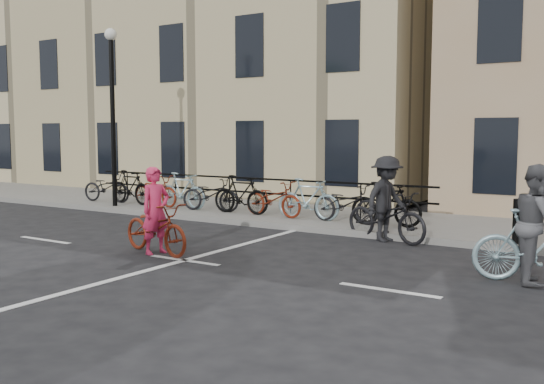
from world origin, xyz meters
The scene contains 9 objects.
ground centered at (0.00, 0.00, 0.00)m, with size 120.00×120.00×0.00m, color black.
sidewalk centered at (-4.00, 6.00, 0.07)m, with size 46.00×4.00×0.15m, color slate.
building_west centered at (-9.00, 13.00, 5.15)m, with size 20.00×10.00×10.00m, color tan.
lamp_post centered at (-6.50, 4.40, 3.49)m, with size 0.36×0.36×5.28m.
bollard_east centered at (5.00, 4.25, 0.60)m, with size 0.14×0.14×0.90m, color black.
parked_bikes centered at (-2.82, 5.04, 0.65)m, with size 11.45×1.23×1.05m.
cyclist_pink centered at (-0.91, 0.22, 0.59)m, with size 2.01×1.04×1.70m.
cyclist_grey centered at (5.78, 1.67, 0.76)m, with size 2.02×1.07×1.88m.
cyclist_dark centered at (2.40, 3.90, 0.73)m, with size 2.22×1.35×1.86m.
Camera 1 is at (7.26, -8.46, 2.36)m, focal length 40.00 mm.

